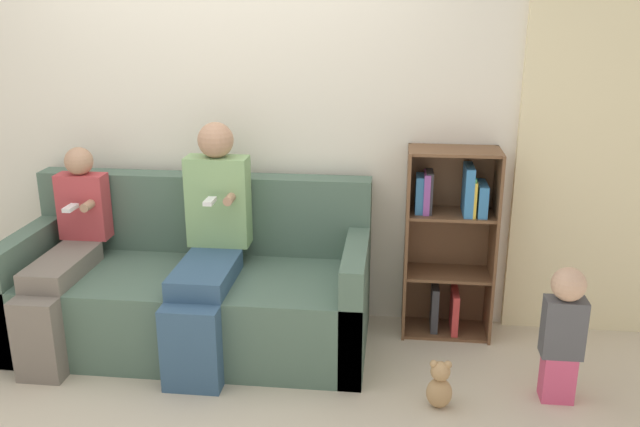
{
  "coord_description": "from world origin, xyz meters",
  "views": [
    {
      "loc": [
        1.05,
        -3.05,
        1.99
      ],
      "look_at": [
        0.63,
        0.59,
        0.82
      ],
      "focal_mm": 38.0,
      "sensor_mm": 36.0,
      "label": 1
    }
  ],
  "objects": [
    {
      "name": "couch",
      "position": [
        -0.12,
        0.54,
        0.31
      ],
      "size": [
        2.07,
        0.88,
        0.95
      ],
      "color": "#4C6656",
      "rests_on": "ground_plane"
    },
    {
      "name": "curtain_panel",
      "position": [
        2.18,
        0.96,
        1.14
      ],
      "size": [
        0.86,
        0.04,
        2.28
      ],
      "color": "beige",
      "rests_on": "ground_plane"
    },
    {
      "name": "adult_seated",
      "position": [
        0.02,
        0.44,
        0.67
      ],
      "size": [
        0.36,
        0.83,
        1.31
      ],
      "color": "#335170",
      "rests_on": "ground_plane"
    },
    {
      "name": "back_wall",
      "position": [
        0.0,
        1.01,
        1.27
      ],
      "size": [
        10.0,
        0.06,
        2.55
      ],
      "color": "silver",
      "rests_on": "ground_plane"
    },
    {
      "name": "teddy_bear",
      "position": [
        1.31,
        -0.02,
        0.12
      ],
      "size": [
        0.13,
        0.11,
        0.26
      ],
      "color": "tan",
      "rests_on": "ground_plane"
    },
    {
      "name": "toddler_standing",
      "position": [
        1.91,
        0.12,
        0.4
      ],
      "size": [
        0.2,
        0.17,
        0.73
      ],
      "color": "#DB4C75",
      "rests_on": "ground_plane"
    },
    {
      "name": "bookshelf",
      "position": [
        1.39,
        0.84,
        0.63
      ],
      "size": [
        0.53,
        0.31,
        1.16
      ],
      "color": "brown",
      "rests_on": "ground_plane"
    },
    {
      "name": "ground_plane",
      "position": [
        0.0,
        0.0,
        0.0
      ],
      "size": [
        14.0,
        14.0,
        0.0
      ],
      "primitive_type": "plane",
      "color": "beige"
    },
    {
      "name": "child_seated",
      "position": [
        -0.83,
        0.39,
        0.57
      ],
      "size": [
        0.29,
        0.83,
        1.14
      ],
      "color": "#70665B",
      "rests_on": "ground_plane"
    }
  ]
}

